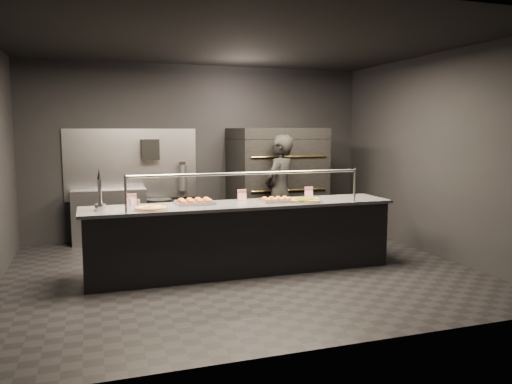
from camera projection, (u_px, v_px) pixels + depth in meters
room at (239, 159)px, 6.52m from camera, size 6.04×6.00×3.00m
service_counter at (242, 237)px, 6.61m from camera, size 4.10×0.78×1.37m
pizza_oven at (276, 182)px, 8.72m from camera, size 1.50×1.23×1.91m
prep_shelf at (110, 216)px, 8.29m from camera, size 1.20×0.35×0.90m
towel_dispenser at (150, 150)px, 8.44m from camera, size 0.30×0.20×0.35m
fire_extinguisher at (183, 177)px, 8.69m from camera, size 0.14×0.14×0.51m
beer_tap at (100, 198)px, 5.97m from camera, size 0.13×0.19×0.51m
round_pizza at (151, 208)px, 6.05m from camera, size 0.43×0.43×0.03m
slider_tray_a at (195, 202)px, 6.49m from camera, size 0.50×0.38×0.08m
slider_tray_b at (277, 200)px, 6.68m from camera, size 0.47×0.37×0.07m
square_pizza at (305, 200)px, 6.70m from camera, size 0.47×0.47×0.05m
condiment_jar at (133, 202)px, 6.38m from camera, size 0.15×0.06×0.10m
tent_cards at (231, 195)px, 6.79m from camera, size 2.60×0.04×0.15m
trash_bin at (159, 220)px, 8.47m from camera, size 0.43×0.43×0.72m
worker at (280, 192)px, 7.90m from camera, size 0.78×0.76×1.80m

